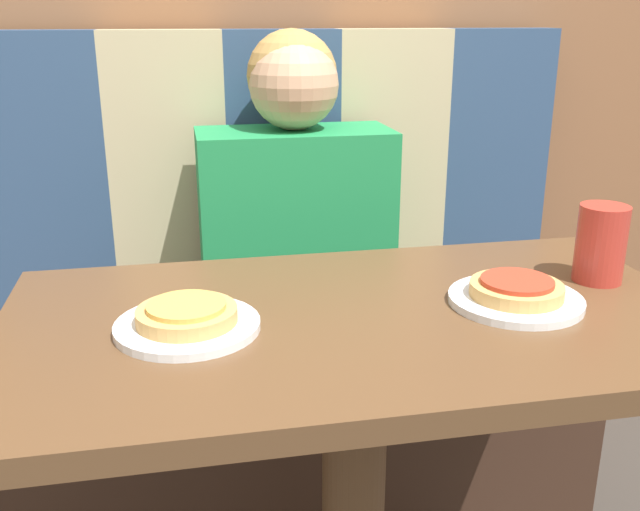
{
  "coord_description": "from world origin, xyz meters",
  "views": [
    {
      "loc": [
        -0.24,
        -0.92,
        1.18
      ],
      "look_at": [
        0.0,
        0.27,
        0.77
      ],
      "focal_mm": 40.0,
      "sensor_mm": 36.0,
      "label": 1
    }
  ],
  "objects_px": {
    "plate_left": "(188,326)",
    "plate_right": "(515,300)",
    "pizza_left": "(187,314)",
    "person": "(295,199)",
    "pizza_right": "(517,288)",
    "drinking_cup": "(601,244)"
  },
  "relations": [
    {
      "from": "person",
      "to": "plate_left",
      "type": "height_order",
      "value": "person"
    },
    {
      "from": "plate_left",
      "to": "pizza_right",
      "type": "bearing_deg",
      "value": 0.0
    },
    {
      "from": "plate_right",
      "to": "pizza_left",
      "type": "height_order",
      "value": "pizza_left"
    },
    {
      "from": "pizza_right",
      "to": "pizza_left",
      "type": "bearing_deg",
      "value": 180.0
    },
    {
      "from": "plate_right",
      "to": "pizza_left",
      "type": "bearing_deg",
      "value": 180.0
    },
    {
      "from": "person",
      "to": "plate_left",
      "type": "relative_size",
      "value": 3.37
    },
    {
      "from": "plate_left",
      "to": "plate_right",
      "type": "xyz_separation_m",
      "value": [
        0.48,
        0.0,
        0.0
      ]
    },
    {
      "from": "pizza_right",
      "to": "drinking_cup",
      "type": "xyz_separation_m",
      "value": [
        0.17,
        0.07,
        0.04
      ]
    },
    {
      "from": "plate_left",
      "to": "pizza_left",
      "type": "xyz_separation_m",
      "value": [
        0.0,
        0.0,
        0.02
      ]
    },
    {
      "from": "plate_right",
      "to": "pizza_right",
      "type": "xyz_separation_m",
      "value": [
        -0.0,
        0.0,
        0.02
      ]
    },
    {
      "from": "plate_right",
      "to": "plate_left",
      "type": "bearing_deg",
      "value": 180.0
    },
    {
      "from": "plate_right",
      "to": "pizza_right",
      "type": "relative_size",
      "value": 1.44
    },
    {
      "from": "person",
      "to": "pizza_right",
      "type": "distance_m",
      "value": 0.61
    },
    {
      "from": "pizza_left",
      "to": "drinking_cup",
      "type": "distance_m",
      "value": 0.66
    },
    {
      "from": "plate_left",
      "to": "plate_right",
      "type": "relative_size",
      "value": 1.0
    },
    {
      "from": "plate_left",
      "to": "drinking_cup",
      "type": "bearing_deg",
      "value": 5.71
    },
    {
      "from": "pizza_right",
      "to": "plate_left",
      "type": "bearing_deg",
      "value": 180.0
    },
    {
      "from": "person",
      "to": "pizza_left",
      "type": "relative_size",
      "value": 4.86
    },
    {
      "from": "pizza_right",
      "to": "drinking_cup",
      "type": "distance_m",
      "value": 0.19
    },
    {
      "from": "plate_left",
      "to": "pizza_right",
      "type": "relative_size",
      "value": 1.44
    },
    {
      "from": "plate_left",
      "to": "plate_right",
      "type": "distance_m",
      "value": 0.48
    },
    {
      "from": "pizza_left",
      "to": "person",
      "type": "bearing_deg",
      "value": 66.69
    }
  ]
}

